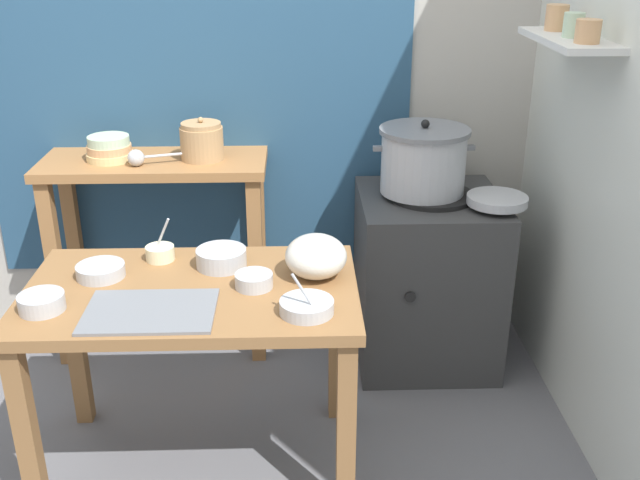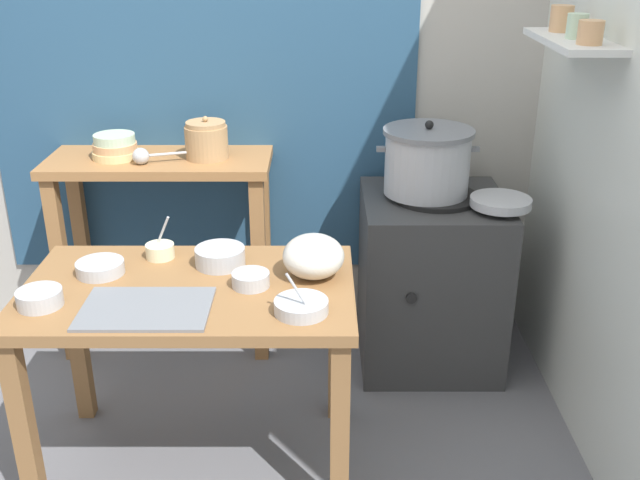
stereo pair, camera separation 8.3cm
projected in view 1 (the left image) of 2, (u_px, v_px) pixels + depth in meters
ground_plane at (222, 456)px, 2.75m from camera, size 9.00×9.00×0.00m
wall_back at (248, 53)px, 3.25m from camera, size 4.40×0.12×2.60m
wall_right at (627, 94)px, 2.46m from camera, size 0.30×3.20×2.60m
prep_table at (193, 317)px, 2.48m from camera, size 1.10×0.66×0.72m
back_shelf_table at (158, 208)px, 3.23m from camera, size 0.96×0.40×0.90m
stove_block at (426, 278)px, 3.27m from camera, size 0.60×0.61×0.78m
steamer_pot at (423, 160)px, 3.07m from camera, size 0.42×0.38×0.31m
clay_pot at (202, 141)px, 3.12m from camera, size 0.18×0.18×0.18m
bowl_stack_enamel at (109, 149)px, 3.12m from camera, size 0.20×0.20×0.10m
ladle at (139, 158)px, 3.05m from camera, size 0.28×0.11×0.07m
serving_tray at (150, 311)px, 2.27m from camera, size 0.40×0.28×0.01m
plastic_bag at (316, 256)px, 2.49m from camera, size 0.21×0.22×0.15m
wide_pan at (497, 200)px, 2.98m from camera, size 0.25×0.25×0.04m
prep_bowl_0 at (101, 270)px, 2.50m from camera, size 0.16×0.16×0.04m
prep_bowl_1 at (221, 257)px, 2.57m from camera, size 0.18×0.18×0.06m
prep_bowl_2 at (41, 302)px, 2.28m from camera, size 0.14×0.14×0.05m
prep_bowl_3 at (307, 306)px, 2.27m from camera, size 0.17×0.17×0.14m
prep_bowl_4 at (160, 252)px, 2.62m from camera, size 0.10×0.10×0.16m
prep_bowl_5 at (254, 280)px, 2.43m from camera, size 0.13×0.13×0.05m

